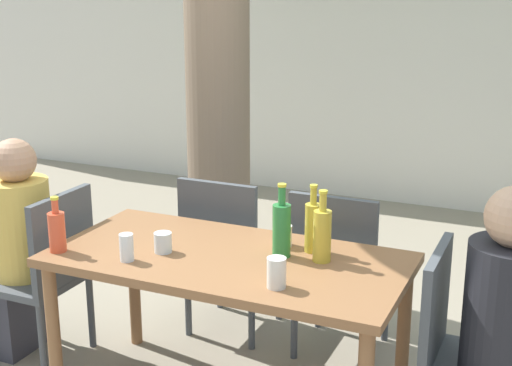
% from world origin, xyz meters
% --- Properties ---
extents(cafe_building_wall, '(10.00, 0.08, 2.80)m').
position_xyz_m(cafe_building_wall, '(0.00, 3.45, 1.40)').
color(cafe_building_wall, white).
rests_on(cafe_building_wall, ground_plane).
extents(dining_table_front, '(1.55, 0.76, 0.73)m').
position_xyz_m(dining_table_front, '(0.00, 0.00, 0.65)').
color(dining_table_front, brown).
rests_on(dining_table_front, ground_plane).
extents(patio_chair_0, '(0.44, 0.44, 0.90)m').
position_xyz_m(patio_chair_0, '(-1.01, 0.00, 0.51)').
color(patio_chair_0, '#474C51').
rests_on(patio_chair_0, ground_plane).
extents(patio_chair_1, '(0.44, 0.44, 0.90)m').
position_xyz_m(patio_chair_1, '(1.01, 0.00, 0.51)').
color(patio_chair_1, '#474C51').
rests_on(patio_chair_1, ground_plane).
extents(patio_chair_2, '(0.44, 0.44, 0.90)m').
position_xyz_m(patio_chair_2, '(-0.31, 0.61, 0.51)').
color(patio_chair_2, '#474C51').
rests_on(patio_chair_2, ground_plane).
extents(patio_chair_3, '(0.44, 0.44, 0.90)m').
position_xyz_m(patio_chair_3, '(0.31, 0.61, 0.51)').
color(patio_chair_3, '#474C51').
rests_on(patio_chair_3, ground_plane).
extents(person_seated_0, '(0.55, 0.31, 1.15)m').
position_xyz_m(person_seated_0, '(-1.25, -0.00, 0.51)').
color(person_seated_0, '#383842').
rests_on(person_seated_0, ground_plane).
extents(soda_bottle_0, '(0.07, 0.07, 0.25)m').
position_xyz_m(soda_bottle_0, '(-0.71, -0.26, 0.83)').
color(soda_bottle_0, '#DB4C2D').
rests_on(soda_bottle_0, dining_table_front).
extents(oil_cruet_1, '(0.07, 0.07, 0.30)m').
position_xyz_m(oil_cruet_1, '(0.32, 0.20, 0.85)').
color(oil_cruet_1, gold).
rests_on(oil_cruet_1, dining_table_front).
extents(green_bottle_2, '(0.08, 0.08, 0.32)m').
position_xyz_m(green_bottle_2, '(0.21, 0.09, 0.86)').
color(green_bottle_2, '#287A38').
rests_on(green_bottle_2, dining_table_front).
extents(oil_cruet_3, '(0.08, 0.08, 0.31)m').
position_xyz_m(oil_cruet_3, '(0.39, 0.11, 0.85)').
color(oil_cruet_3, gold).
rests_on(oil_cruet_3, dining_table_front).
extents(drinking_glass_0, '(0.08, 0.08, 0.09)m').
position_xyz_m(drinking_glass_0, '(-0.28, -0.08, 0.77)').
color(drinking_glass_0, silver).
rests_on(drinking_glass_0, dining_table_front).
extents(drinking_glass_1, '(0.08, 0.08, 0.10)m').
position_xyz_m(drinking_glass_1, '(0.17, 0.21, 0.78)').
color(drinking_glass_1, silver).
rests_on(drinking_glass_1, dining_table_front).
extents(drinking_glass_2, '(0.06, 0.06, 0.12)m').
position_xyz_m(drinking_glass_2, '(-0.37, -0.23, 0.79)').
color(drinking_glass_2, white).
rests_on(drinking_glass_2, dining_table_front).
extents(drinking_glass_3, '(0.08, 0.08, 0.12)m').
position_xyz_m(drinking_glass_3, '(0.32, -0.22, 0.79)').
color(drinking_glass_3, silver).
rests_on(drinking_glass_3, dining_table_front).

